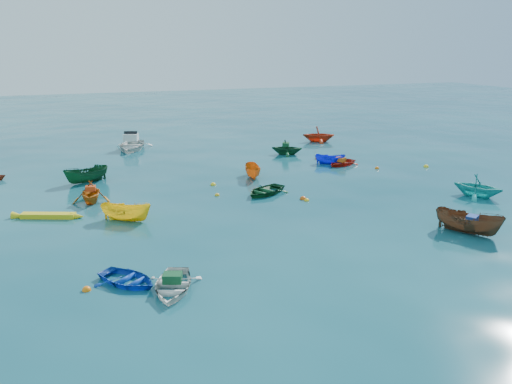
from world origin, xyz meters
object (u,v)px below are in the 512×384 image
object	(u,v)px
dinghy_white_near	(173,290)
kayak_yellow	(49,218)
dinghy_blue_sw	(128,283)
motorboat_white	(132,149)

from	to	relation	value
dinghy_white_near	kayak_yellow	world-z (taller)	dinghy_white_near
dinghy_blue_sw	kayak_yellow	bearing A→B (deg)	70.11
kayak_yellow	motorboat_white	xyz separation A→B (m)	(6.38, 17.11, 0.00)
dinghy_white_near	kayak_yellow	size ratio (longest dim) A/B	0.81
dinghy_white_near	kayak_yellow	distance (m)	11.43
kayak_yellow	motorboat_white	size ratio (longest dim) A/B	0.79
dinghy_white_near	dinghy_blue_sw	bearing A→B (deg)	162.00
dinghy_blue_sw	kayak_yellow	size ratio (longest dim) A/B	0.74
dinghy_blue_sw	motorboat_white	xyz separation A→B (m)	(3.24, 26.38, 0.00)
motorboat_white	dinghy_white_near	bearing A→B (deg)	-75.96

